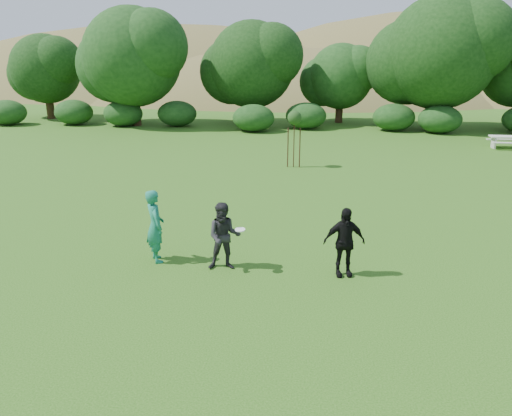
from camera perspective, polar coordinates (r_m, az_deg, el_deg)
The scene contains 9 objects.
ground at distance 12.75m, azimuth -1.90°, elevation -8.75°, with size 120.00×120.00×0.00m, color #19470C.
player_teal at distance 14.04m, azimuth -11.45°, elevation -2.03°, with size 0.75×0.49×2.06m, color #1A755B.
player_grey at distance 13.31m, azimuth -3.67°, elevation -3.26°, with size 0.90×0.70×1.86m, color #262628.
player_black at distance 13.10m, azimuth 10.04°, elevation -3.85°, with size 1.09×0.45×1.85m, color black.
frisbee at distance 12.96m, azimuth -1.83°, elevation -2.49°, with size 0.27×0.27×0.05m.
sapling at distance 25.17m, azimuth 4.42°, elevation 10.07°, with size 0.70×0.70×2.85m.
picnic_table at distance 34.01m, azimuth 26.60°, elevation 6.97°, with size 1.80×1.48×0.76m.
hillside at distance 81.67m, azimuth 6.05°, elevation 4.89°, with size 150.00×72.00×52.00m.
tree_row at distance 39.97m, azimuth 10.17°, elevation 16.10°, with size 53.92×10.38×9.62m.
Camera 1 is at (2.01, -11.26, 5.62)m, focal length 35.00 mm.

